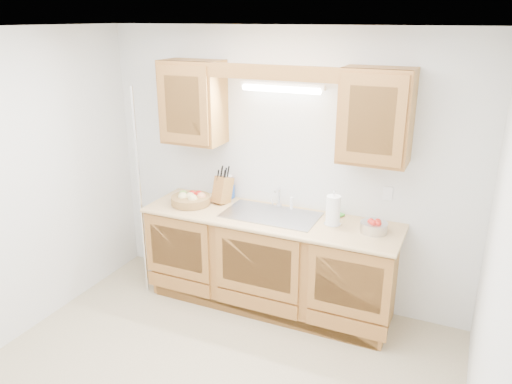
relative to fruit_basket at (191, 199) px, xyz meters
The scene contains 17 objects.
room 1.43m from the fruit_basket, 55.69° to the right, with size 3.52×3.50×2.50m.
base_cabinets 0.94m from the fruit_basket, ahead, with size 2.20×0.60×0.86m, color #A06D2F.
countertop 0.79m from the fruit_basket, ahead, with size 2.30×0.63×0.04m, color tan.
upper_cabinet_left 0.89m from the fruit_basket, 102.69° to the left, with size 0.55×0.33×0.75m, color #A06D2F.
upper_cabinet_right 1.85m from the fruit_basket, ahead, with size 0.55×0.33×0.75m, color #A06D2F.
valance 1.43m from the fruit_basket, ahead, with size 2.20×0.05×0.12m, color #A06D2F.
fluorescent_fixture 1.34m from the fruit_basket, 18.15° to the left, with size 0.76×0.08×0.08m.
sink 0.80m from the fruit_basket, ahead, with size 0.84×0.46×0.36m.
wire_shelf_pole 0.47m from the fruit_basket, 151.46° to the right, with size 0.03×0.03×2.00m, color silver.
outlet_plate 1.78m from the fruit_basket, 10.87° to the left, with size 0.08×0.01×0.12m, color white.
fruit_basket is the anchor object (origin of this frame).
knife_block 0.31m from the fruit_basket, 33.11° to the left, with size 0.17×0.23×0.36m.
orange_canister 0.38m from the fruit_basket, 48.43° to the left, with size 0.09×0.09×0.23m.
soap_bottle 0.38m from the fruit_basket, 48.29° to the left, with size 0.09×0.09×0.20m, color blue.
sponge 1.36m from the fruit_basket, 11.97° to the left, with size 0.13×0.11×0.02m.
paper_towel 1.35m from the fruit_basket, ahead, with size 0.15×0.15×0.31m.
apple_bowl 1.70m from the fruit_basket, ahead, with size 0.26×0.26×0.11m.
Camera 1 is at (1.56, -2.59, 2.57)m, focal length 35.00 mm.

